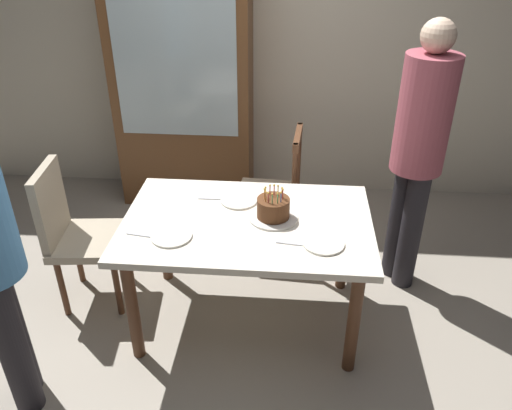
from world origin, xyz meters
TOP-DOWN VIEW (x-y plane):
  - ground at (0.00, 0.00)m, footprint 6.40×6.40m
  - back_wall at (0.00, 1.85)m, footprint 6.40×0.10m
  - dining_table at (0.00, 0.00)m, footprint 1.40×0.92m
  - birthday_cake at (0.14, 0.03)m, footprint 0.28×0.28m
  - plate_near_celebrant at (-0.39, -0.21)m, footprint 0.22×0.22m
  - plate_far_side at (-0.07, 0.21)m, footprint 0.22×0.22m
  - plate_near_guest at (0.42, -0.21)m, footprint 0.22×0.22m
  - fork_near_celebrant at (-0.55, -0.21)m, footprint 0.18×0.04m
  - fork_far_side at (-0.23, 0.22)m, footprint 0.18×0.02m
  - fork_near_guest at (0.26, -0.22)m, footprint 0.18×0.04m
  - chair_spindle_back at (0.10, 0.78)m, footprint 0.47×0.47m
  - chair_upholstered at (-1.09, 0.11)m, footprint 0.49×0.48m
  - person_guest at (1.00, 0.50)m, footprint 0.32×0.32m
  - china_cabinet at (-0.67, 1.56)m, footprint 1.10×0.45m

SIDE VIEW (x-z plane):
  - ground at x=0.00m, z-range 0.00..0.00m
  - chair_spindle_back at x=0.10m, z-range -0.02..0.93m
  - chair_upholstered at x=-1.09m, z-range 0.06..1.01m
  - dining_table at x=0.00m, z-range 0.27..1.00m
  - fork_near_celebrant at x=-0.55m, z-range 0.73..0.73m
  - fork_far_side at x=-0.23m, z-range 0.73..0.73m
  - fork_near_guest at x=0.26m, z-range 0.73..0.73m
  - plate_near_celebrant at x=-0.39m, z-range 0.73..0.74m
  - plate_far_side at x=-0.07m, z-range 0.73..0.74m
  - plate_near_guest at x=0.42m, z-range 0.73..0.74m
  - birthday_cake at x=0.14m, z-range 0.69..0.88m
  - china_cabinet at x=-0.67m, z-range 0.00..1.90m
  - person_guest at x=1.00m, z-range 0.13..1.87m
  - back_wall at x=0.00m, z-range 0.00..2.60m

